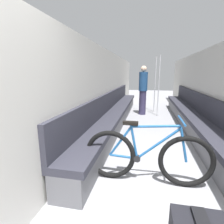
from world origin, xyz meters
TOP-DOWN VIEW (x-y plane):
  - wall_left at (-1.31, 3.96)m, footprint 0.10×11.13m
  - wall_right at (1.31, 3.96)m, footprint 0.10×11.13m
  - bench_seat_row_left at (-1.04, 3.97)m, footprint 0.49×6.66m
  - bench_seat_row_right at (1.04, 3.97)m, footprint 0.49×6.66m
  - bicycle at (-0.14, 1.31)m, footprint 1.71×0.46m
  - grab_pole_near at (0.21, 5.34)m, footprint 0.08×0.08m
  - grab_pole_far at (0.11, 5.96)m, footprint 0.08×0.08m
  - passenger_standing at (-0.32, 5.44)m, footprint 0.30×0.30m

SIDE VIEW (x-z plane):
  - bench_seat_row_left at x=-1.04m, z-range -0.17..0.78m
  - bench_seat_row_right at x=1.04m, z-range -0.17..0.78m
  - bicycle at x=-0.14m, z-range -0.09..0.83m
  - passenger_standing at x=-0.32m, z-range 0.03..1.76m
  - grab_pole_near at x=0.21m, z-range -0.03..2.04m
  - grab_pole_far at x=0.11m, z-range -0.03..2.04m
  - wall_left at x=-1.31m, z-range 0.00..2.09m
  - wall_right at x=1.31m, z-range 0.00..2.09m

